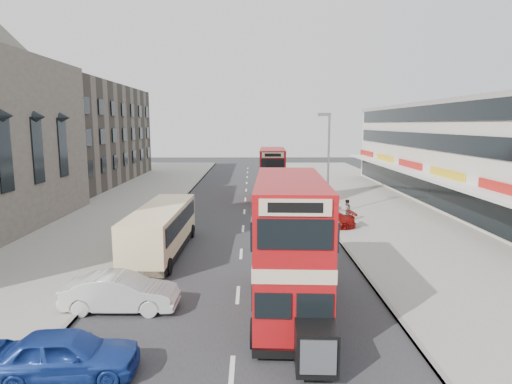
% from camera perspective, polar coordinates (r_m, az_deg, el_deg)
% --- Properties ---
extents(ground, '(160.00, 160.00, 0.00)m').
position_cam_1_polar(ground, '(17.47, -2.59, -15.77)').
color(ground, '#28282B').
rests_on(ground, ground).
extents(road_surface, '(12.00, 90.00, 0.01)m').
position_cam_1_polar(road_surface, '(36.61, -1.53, -2.59)').
color(road_surface, '#28282B').
rests_on(road_surface, ground).
extents(pavement_right, '(12.00, 90.00, 0.15)m').
position_cam_1_polar(pavement_right, '(38.33, 16.73, -2.34)').
color(pavement_right, gray).
rests_on(pavement_right, ground).
extents(pavement_left, '(12.00, 90.00, 0.15)m').
position_cam_1_polar(pavement_left, '(38.69, -19.61, -2.37)').
color(pavement_left, gray).
rests_on(pavement_left, ground).
extents(kerb_left, '(0.20, 90.00, 0.16)m').
position_cam_1_polar(kerb_left, '(37.20, -10.97, -2.45)').
color(kerb_left, gray).
rests_on(kerb_left, ground).
extents(kerb_right, '(0.20, 90.00, 0.16)m').
position_cam_1_polar(kerb_right, '(37.00, 7.97, -2.43)').
color(kerb_right, gray).
rests_on(kerb_right, ground).
extents(brick_terrace, '(14.00, 28.00, 12.00)m').
position_cam_1_polar(brick_terrace, '(58.43, -23.54, 6.90)').
color(brick_terrace, '#66594C').
rests_on(brick_terrace, ground).
extents(commercial_row, '(9.90, 46.20, 9.30)m').
position_cam_1_polar(commercial_row, '(42.61, 26.49, 4.48)').
color(commercial_row, beige).
rests_on(commercial_row, ground).
extents(street_lamp, '(1.00, 0.20, 8.12)m').
position_cam_1_polar(street_lamp, '(34.48, 9.33, 4.61)').
color(street_lamp, slate).
rests_on(street_lamp, ground).
extents(bus_main, '(2.93, 9.35, 5.09)m').
position_cam_1_polar(bus_main, '(16.97, 4.40, -6.89)').
color(bus_main, black).
rests_on(bus_main, ground).
extents(bus_second, '(2.67, 8.71, 4.75)m').
position_cam_1_polar(bus_second, '(42.32, 2.17, 2.39)').
color(bus_second, black).
rests_on(bus_second, ground).
extents(coach, '(2.63, 9.41, 2.48)m').
position_cam_1_polar(coach, '(25.24, -12.27, -4.66)').
color(coach, black).
rests_on(coach, ground).
extents(car_left_near, '(4.29, 2.01, 1.42)m').
position_cam_1_polar(car_left_near, '(14.52, -23.59, -18.84)').
color(car_left_near, navy).
rests_on(car_left_near, ground).
extents(car_left_front, '(4.49, 1.64, 1.47)m').
position_cam_1_polar(car_left_front, '(18.39, -17.25, -12.40)').
color(car_left_front, silver).
rests_on(car_left_front, ground).
extents(car_right_a, '(4.53, 2.19, 1.27)m').
position_cam_1_polar(car_right_a, '(30.59, 8.77, -3.77)').
color(car_right_a, maroon).
rests_on(car_right_a, ground).
extents(car_right_b, '(4.92, 2.74, 1.30)m').
position_cam_1_polar(car_right_b, '(37.10, 6.65, -1.47)').
color(car_right_b, '#BD7612').
rests_on(car_right_b, ground).
extents(car_right_c, '(4.44, 2.10, 1.47)m').
position_cam_1_polar(car_right_c, '(46.20, 5.34, 0.70)').
color(car_right_c, '#5DA5BB').
rests_on(car_right_c, ground).
extents(pedestrian_near, '(0.72, 0.62, 1.63)m').
position_cam_1_polar(pedestrian_near, '(33.01, 11.74, -2.33)').
color(pedestrian_near, gray).
rests_on(pedestrian_near, pavement_right).
extents(cyclist, '(0.71, 1.95, 2.19)m').
position_cam_1_polar(cyclist, '(34.35, 5.46, -2.16)').
color(cyclist, gray).
rests_on(cyclist, ground).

